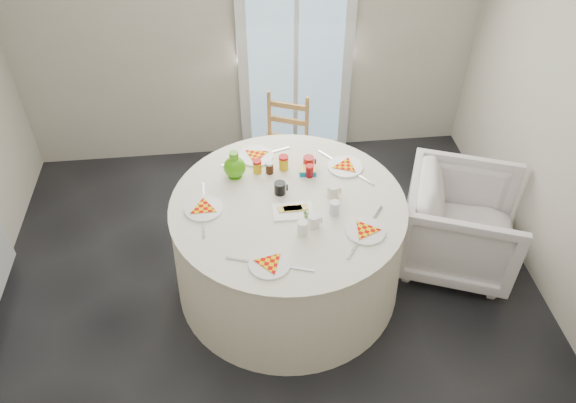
{
  "coord_description": "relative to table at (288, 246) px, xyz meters",
  "views": [
    {
      "loc": [
        -0.15,
        -2.46,
        3.27
      ],
      "look_at": [
        0.15,
        0.3,
        0.8
      ],
      "focal_mm": 35.0,
      "sensor_mm": 36.0,
      "label": 1
    }
  ],
  "objects": [
    {
      "name": "floor",
      "position": [
        -0.15,
        -0.3,
        -0.38
      ],
      "size": [
        4.0,
        4.0,
        0.0
      ],
      "primitive_type": "plane",
      "color": "black",
      "rests_on": "ground"
    },
    {
      "name": "place_settings",
      "position": [
        0.0,
        0.0,
        0.4
      ],
      "size": [
        1.51,
        1.51,
        0.03
      ],
      "primitive_type": null,
      "rotation": [
        0.0,
        0.0,
        0.11
      ],
      "color": "white",
      "rests_on": "table"
    },
    {
      "name": "green_pitcher",
      "position": [
        -0.34,
        0.32,
        0.49
      ],
      "size": [
        0.17,
        0.17,
        0.2
      ],
      "primitive_type": null,
      "rotation": [
        0.0,
        0.0,
        0.13
      ],
      "color": "#42A00C",
      "rests_on": "table"
    },
    {
      "name": "table",
      "position": [
        0.0,
        0.0,
        0.0
      ],
      "size": [
        1.63,
        1.63,
        0.83
      ],
      "primitive_type": "cylinder",
      "color": "#EFEACF",
      "rests_on": "floor"
    },
    {
      "name": "butter_tub",
      "position": [
        0.17,
        0.3,
        0.41
      ],
      "size": [
        0.13,
        0.1,
        0.05
      ],
      "primitive_type": "cube",
      "rotation": [
        0.0,
        0.0,
        -0.09
      ],
      "color": "#016696",
      "rests_on": "table"
    },
    {
      "name": "mugs_glasses",
      "position": [
        0.14,
        -0.01,
        0.44
      ],
      "size": [
        0.64,
        0.64,
        0.11
      ],
      "primitive_type": null,
      "rotation": [
        0.0,
        0.0,
        -0.1
      ],
      "color": "#9D9D9D",
      "rests_on": "table"
    },
    {
      "name": "glass_door",
      "position": [
        0.25,
        1.65,
        0.68
      ],
      "size": [
        1.0,
        0.08,
        2.1
      ],
      "primitive_type": "cube",
      "color": "silver",
      "rests_on": "floor"
    },
    {
      "name": "jar_cluster",
      "position": [
        -0.01,
        0.31,
        0.45
      ],
      "size": [
        0.46,
        0.33,
        0.12
      ],
      "primitive_type": null,
      "rotation": [
        0.0,
        0.0,
        -0.34
      ],
      "color": "olive",
      "rests_on": "table"
    },
    {
      "name": "wooden_chair",
      "position": [
        0.08,
        1.11,
        0.09
      ],
      "size": [
        0.5,
        0.49,
        0.87
      ],
      "primitive_type": null,
      "rotation": [
        0.0,
        0.0,
        -0.39
      ],
      "color": "#B78050",
      "rests_on": "floor"
    },
    {
      "name": "armchair",
      "position": [
        1.3,
        0.08,
        0.02
      ],
      "size": [
        0.99,
        1.02,
        0.82
      ],
      "primitive_type": "imported",
      "rotation": [
        0.0,
        0.0,
        1.2
      ],
      "color": "silver",
      "rests_on": "floor"
    },
    {
      "name": "wall_back",
      "position": [
        -0.15,
        1.7,
        0.93
      ],
      "size": [
        4.0,
        0.02,
        2.6
      ],
      "primitive_type": "cube",
      "color": "#BCB5A3",
      "rests_on": "floor"
    },
    {
      "name": "cheese_platter",
      "position": [
        0.02,
        -0.09,
        0.4
      ],
      "size": [
        0.26,
        0.17,
        0.03
      ],
      "primitive_type": null,
      "rotation": [
        0.0,
        0.0,
        -0.01
      ],
      "color": "white",
      "rests_on": "table"
    }
  ]
}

